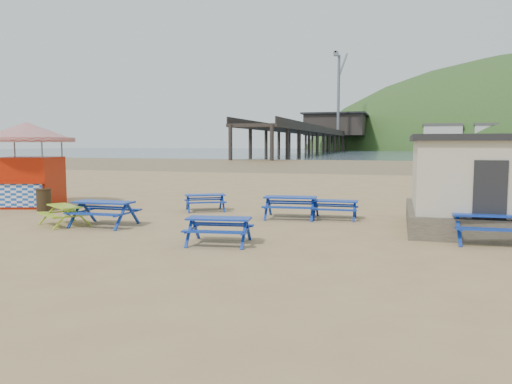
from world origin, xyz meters
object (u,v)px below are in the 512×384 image
(ice_cream_kiosk, at_px, (28,154))
(picnic_table_blue_a, at_px, (205,203))
(litter_bin, at_px, (44,200))
(picnic_table_blue_b, at_px, (335,210))
(picnic_table_yellow, at_px, (64,215))

(ice_cream_kiosk, bearing_deg, picnic_table_blue_a, -11.30)
(litter_bin, bearing_deg, ice_cream_kiosk, 145.95)
(picnic_table_blue_b, distance_m, litter_bin, 12.31)
(picnic_table_yellow, bearing_deg, picnic_table_blue_b, 57.99)
(picnic_table_blue_a, relative_size, picnic_table_yellow, 0.99)
(picnic_table_blue_b, relative_size, litter_bin, 1.84)
(ice_cream_kiosk, distance_m, litter_bin, 2.82)
(picnic_table_yellow, xyz_separation_m, litter_bin, (-3.28, 2.99, 0.13))
(picnic_table_blue_a, relative_size, picnic_table_blue_b, 1.22)
(picnic_table_yellow, height_order, litter_bin, litter_bin)
(picnic_table_blue_b, relative_size, picnic_table_yellow, 0.81)
(picnic_table_blue_a, xyz_separation_m, picnic_table_blue_b, (5.63, -0.79, 0.00))
(picnic_table_blue_a, bearing_deg, litter_bin, 168.10)
(picnic_table_blue_b, bearing_deg, litter_bin, -176.47)
(picnic_table_blue_a, height_order, picnic_table_blue_b, picnic_table_blue_b)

